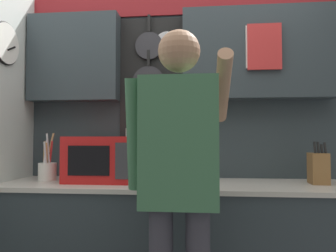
{
  "coord_description": "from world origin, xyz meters",
  "views": [
    {
      "loc": [
        0.19,
        -2.27,
        1.18
      ],
      "look_at": [
        -0.06,
        0.22,
        1.29
      ],
      "focal_mm": 35.0,
      "sensor_mm": 36.0,
      "label": 1
    }
  ],
  "objects_px": {
    "knife_block": "(318,168)",
    "utensil_crock": "(47,169)",
    "microwave": "(106,159)",
    "person": "(179,169)"
  },
  "relations": [
    {
      "from": "knife_block",
      "to": "utensil_crock",
      "type": "xyz_separation_m",
      "value": [
        -1.91,
        0.0,
        -0.03
      ]
    },
    {
      "from": "microwave",
      "to": "person",
      "type": "relative_size",
      "value": 0.3
    },
    {
      "from": "utensil_crock",
      "to": "person",
      "type": "distance_m",
      "value": 1.23
    },
    {
      "from": "knife_block",
      "to": "utensil_crock",
      "type": "relative_size",
      "value": 0.82
    },
    {
      "from": "microwave",
      "to": "knife_block",
      "type": "distance_m",
      "value": 1.47
    },
    {
      "from": "microwave",
      "to": "knife_block",
      "type": "xyz_separation_m",
      "value": [
        1.47,
        0.0,
        -0.05
      ]
    },
    {
      "from": "microwave",
      "to": "knife_block",
      "type": "bearing_deg",
      "value": 0.03
    },
    {
      "from": "knife_block",
      "to": "utensil_crock",
      "type": "distance_m",
      "value": 1.91
    },
    {
      "from": "microwave",
      "to": "utensil_crock",
      "type": "height_order",
      "value": "utensil_crock"
    },
    {
      "from": "microwave",
      "to": "utensil_crock",
      "type": "distance_m",
      "value": 0.45
    }
  ]
}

